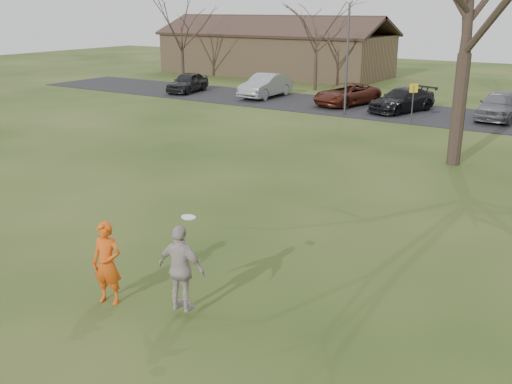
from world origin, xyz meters
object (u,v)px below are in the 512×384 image
car_2 (347,94)px  car_3 (402,100)px  car_1 (266,85)px  car_4 (500,105)px  lamp_post (348,42)px  catching_play (181,269)px  player_defender (107,263)px  car_0 (188,82)px  building (274,52)px

car_2 → car_3: size_ratio=1.03×
car_1 → car_4: (14.74, 0.06, -0.01)m
lamp_post → car_4: bearing=22.1°
car_1 → catching_play: bearing=-62.4°
player_defender → car_1: (-12.11, 25.50, -0.06)m
car_0 → lamp_post: size_ratio=0.64×
car_3 → car_4: size_ratio=1.02×
car_2 → car_4: bearing=14.7°
car_1 → car_4: 14.74m
lamp_post → catching_play: bearing=-73.3°
car_1 → catching_play: catching_play is taller
player_defender → car_4: bearing=68.4°
building → lamp_post: bearing=-47.9°
player_defender → car_1: 28.23m
player_defender → lamp_post: 23.21m
player_defender → lamp_post: bearing=86.8°
player_defender → car_3: bearing=80.2°
catching_play → building: building is taller
car_0 → car_4: 20.67m
car_0 → lamp_post: bearing=-19.8°
car_4 → car_1: bearing=-178.8°
car_2 → lamp_post: size_ratio=0.75×
car_0 → catching_play: size_ratio=2.02×
building → car_0: bearing=-85.9°
car_2 → catching_play: 26.35m
car_0 → catching_play: 31.15m
catching_play → car_3: bearing=99.7°
car_2 → player_defender: bearing=-61.9°
catching_play → building: size_ratio=0.10×
car_1 → car_2: bearing=-1.1°
car_1 → car_4: bearing=-0.9°
car_4 → lamp_post: lamp_post is taller
car_2 → building: size_ratio=0.23×
car_2 → car_0: bearing=-160.9°
player_defender → catching_play: 1.70m
car_3 → building: bearing=160.1°
car_4 → car_3: bearing=-173.6°
lamp_post → car_3: bearing=47.4°
car_3 → car_4: bearing=23.7°
car_1 → car_2: size_ratio=1.00×
car_3 → player_defender: bearing=-65.8°
car_2 → car_3: 3.68m
car_1 → car_3: car_1 is taller
player_defender → car_3: player_defender is taller
car_2 → car_3: bearing=7.5°
car_2 → building: (-12.73, 12.47, 1.24)m
player_defender → car_4: player_defender is taller
car_4 → catching_play: 25.21m
car_4 → building: 24.93m
lamp_post → car_0: bearing=171.0°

